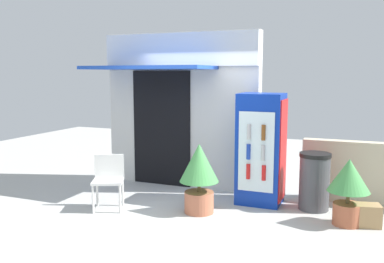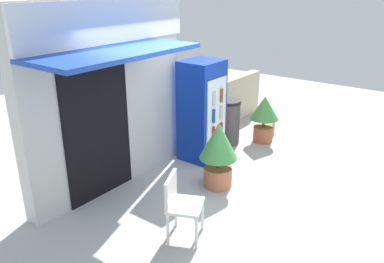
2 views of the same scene
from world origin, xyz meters
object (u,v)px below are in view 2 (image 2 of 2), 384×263
object	(u,v)px
drink_cooler	(202,111)
trash_bin	(228,122)
potted_plant_curbside	(264,114)
cardboard_box	(267,130)
potted_plant_near_shop	(218,149)
plastic_chair	(180,201)

from	to	relation	value
drink_cooler	trash_bin	xyz separation A→B (m)	(0.86, -0.03, -0.45)
potted_plant_curbside	cardboard_box	world-z (taller)	potted_plant_curbside
potted_plant_near_shop	potted_plant_curbside	bearing A→B (deg)	8.00
potted_plant_near_shop	cardboard_box	distance (m)	2.45
potted_plant_curbside	trash_bin	distance (m)	0.74
cardboard_box	drink_cooler	bearing A→B (deg)	162.74
drink_cooler	cardboard_box	world-z (taller)	drink_cooler
potted_plant_curbside	plastic_chair	bearing A→B (deg)	-169.67
drink_cooler	potted_plant_near_shop	distance (m)	1.16
drink_cooler	plastic_chair	world-z (taller)	drink_cooler
plastic_chair	trash_bin	world-z (taller)	trash_bin
plastic_chair	cardboard_box	distance (m)	3.85
potted_plant_near_shop	potted_plant_curbside	distance (m)	2.14
plastic_chair	cardboard_box	world-z (taller)	plastic_chair
trash_bin	cardboard_box	bearing A→B (deg)	-31.95
plastic_chair	potted_plant_near_shop	bearing A→B (deg)	13.80
drink_cooler	potted_plant_near_shop	xyz separation A→B (m)	(-0.75, -0.85, -0.27)
trash_bin	cardboard_box	size ratio (longest dim) A/B	2.51
trash_bin	potted_plant_curbside	bearing A→B (deg)	-45.77
potted_plant_near_shop	cardboard_box	size ratio (longest dim) A/B	2.98
potted_plant_curbside	drink_cooler	bearing A→B (deg)	158.07
plastic_chair	potted_plant_near_shop	size ratio (longest dim) A/B	0.79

